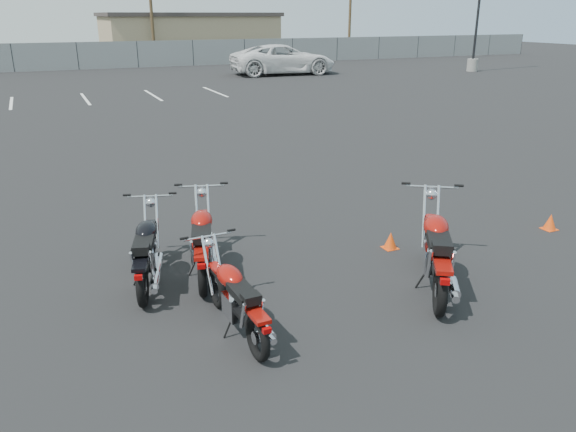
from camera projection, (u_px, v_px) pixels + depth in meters
name	position (u px, v px, depth m)	size (l,w,h in m)	color
ground	(292.00, 272.00, 8.19)	(120.00, 120.00, 0.00)	black
motorcycle_front_red	(203.00, 241.00, 8.04)	(1.06, 2.14, 1.06)	black
motorcycle_second_black	(147.00, 252.00, 7.75)	(1.00, 2.04, 1.01)	black
motorcycle_third_red	(236.00, 299.00, 6.53)	(0.74, 1.91, 0.93)	black
motorcycle_rear_red	(436.00, 251.00, 7.60)	(1.68, 2.20, 1.16)	black
training_cone_near	(390.00, 240.00, 8.99)	(0.23, 0.23, 0.27)	#F2470C
training_cone_far	(550.00, 222.00, 9.78)	(0.23, 0.23, 0.28)	#F2470C
light_pole_east	(476.00, 27.00, 36.21)	(0.80, 0.70, 10.51)	gray
chainlink_fence	(77.00, 56.00, 37.93)	(80.06, 0.06, 1.80)	slate
tan_building_east	(188.00, 35.00, 49.18)	(14.40, 9.40, 3.70)	tan
utility_pole_d	(350.00, 1.00, 50.18)	(1.80, 0.24, 9.00)	#42311E
parking_line_stripes	(49.00, 101.00, 24.39)	(15.12, 4.00, 0.01)	silver
white_van	(283.00, 51.00, 34.79)	(7.54, 3.01, 2.86)	silver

